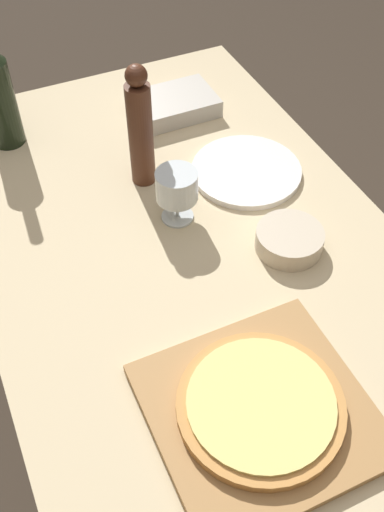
{
  "coord_description": "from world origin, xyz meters",
  "views": [
    {
      "loc": [
        -0.34,
        -0.62,
        1.64
      ],
      "look_at": [
        -0.03,
        0.05,
        0.82
      ],
      "focal_mm": 42.0,
      "sensor_mm": 36.0,
      "label": 1
    }
  ],
  "objects_px": {
    "pepper_mill": "(140,129)",
    "small_bowl": "(289,240)",
    "wine_glass": "(177,187)",
    "pizza": "(261,405)"
  },
  "relations": [
    {
      "from": "small_bowl",
      "to": "wine_glass",
      "type": "bearing_deg",
      "value": 134.42
    },
    {
      "from": "pepper_mill",
      "to": "wine_glass",
      "type": "bearing_deg",
      "value": -82.4
    },
    {
      "from": "pepper_mill",
      "to": "wine_glass",
      "type": "height_order",
      "value": "pepper_mill"
    },
    {
      "from": "pizza",
      "to": "small_bowl",
      "type": "height_order",
      "value": "same"
    },
    {
      "from": "pizza",
      "to": "pepper_mill",
      "type": "bearing_deg",
      "value": 85.99
    },
    {
      "from": "pepper_mill",
      "to": "small_bowl",
      "type": "bearing_deg",
      "value": -59.29
    },
    {
      "from": "wine_glass",
      "to": "small_bowl",
      "type": "bearing_deg",
      "value": -45.58
    },
    {
      "from": "pepper_mill",
      "to": "small_bowl",
      "type": "distance_m",
      "value": 0.38
    },
    {
      "from": "wine_glass",
      "to": "pizza",
      "type": "bearing_deg",
      "value": -97.55
    },
    {
      "from": "wine_glass",
      "to": "small_bowl",
      "type": "relative_size",
      "value": 0.88
    }
  ]
}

